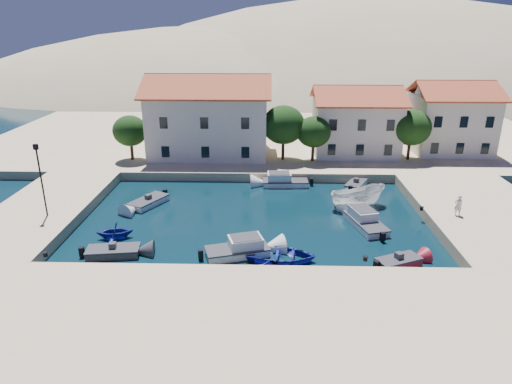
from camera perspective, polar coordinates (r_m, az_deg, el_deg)
ground at (r=31.73m, az=-0.90°, el=-10.66°), size 400.00×400.00×0.00m
quay_south at (r=26.47m, az=-1.48°, el=-16.43°), size 52.00×12.00×1.00m
quay_east at (r=44.76m, az=26.97°, el=-2.72°), size 11.00×20.00×1.00m
quay_west at (r=45.19m, az=-25.18°, el=-2.21°), size 8.00×20.00×1.00m
quay_north at (r=67.07m, az=2.20°, el=6.67°), size 80.00×36.00×1.00m
hills at (r=157.14m, az=8.66°, el=5.47°), size 254.00×176.00×99.00m
building_left at (r=56.60m, az=-5.88°, el=9.65°), size 14.70×9.45×9.70m
building_mid at (r=58.26m, az=12.34°, el=8.88°), size 10.50×8.40×8.30m
building_right at (r=62.48m, az=23.19°, el=8.71°), size 9.45×8.40×8.80m
trees at (r=53.96m, az=5.07°, el=7.96°), size 37.30×5.30×6.45m
lamppost at (r=41.50m, az=-25.37°, el=2.12°), size 0.35×0.25×6.22m
bollards at (r=34.59m, az=4.02°, el=-5.77°), size 29.36×9.56×0.30m
motorboat_grey_sw at (r=35.99m, az=-17.41°, el=-7.15°), size 4.06×2.22×1.25m
cabin_cruiser_south at (r=34.36m, az=-2.37°, el=-7.18°), size 5.06×3.26×1.60m
rowboat_south at (r=33.93m, az=3.17°, el=-8.48°), size 5.43×4.14×1.05m
motorboat_red_se at (r=34.52m, az=17.36°, el=-8.38°), size 3.56×2.66×1.25m
cabin_cruiser_east at (r=40.01m, az=13.55°, el=-3.62°), size 3.30×5.38×1.60m
boat_east at (r=44.24m, az=12.47°, el=-1.84°), size 6.02×3.95×2.18m
motorboat_white_ne at (r=49.32m, az=12.39°, el=0.87°), size 2.93×3.71×1.25m
rowboat_west at (r=38.84m, az=-17.14°, el=-5.51°), size 3.29×2.98×1.51m
motorboat_white_west at (r=44.78m, az=-13.27°, el=-1.22°), size 3.52×4.46×1.25m
cabin_cruiser_north at (r=48.85m, az=3.68°, el=1.35°), size 4.83×2.14×1.60m
pedestrian at (r=42.14m, az=23.96°, el=-1.52°), size 0.68×0.46×1.82m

